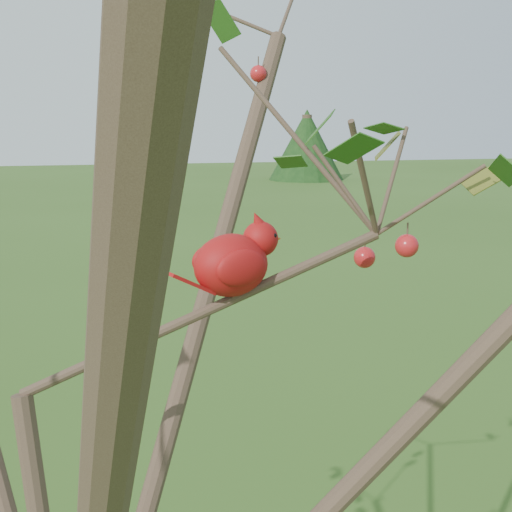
# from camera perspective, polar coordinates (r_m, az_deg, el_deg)

# --- Properties ---
(crabapple_tree) EXTENTS (2.35, 2.05, 2.95)m
(crabapple_tree) POSITION_cam_1_polar(r_m,az_deg,el_deg) (0.96, -16.99, -4.79)
(crabapple_tree) COLOR #3D2B21
(crabapple_tree) RESTS_ON ground
(cardinal) EXTENTS (0.22, 0.14, 0.15)m
(cardinal) POSITION_cam_1_polar(r_m,az_deg,el_deg) (1.07, -1.90, -0.48)
(cardinal) COLOR #A3130D
(cardinal) RESTS_ON ground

